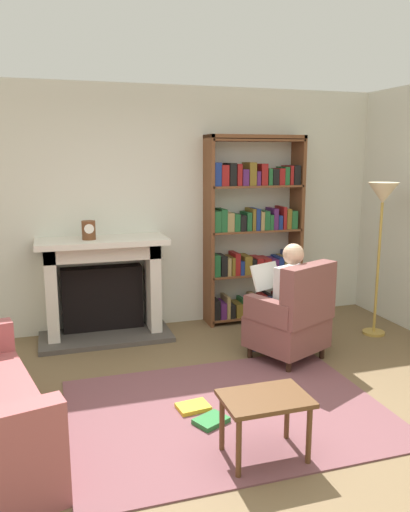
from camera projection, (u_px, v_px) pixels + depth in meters
name	position (u px, v px, depth m)	size (l,w,h in m)	color
ground	(241.00, 431.00, 3.64)	(14.00, 14.00, 0.00)	brown
back_wall	(161.00, 209.00, 5.76)	(5.60, 0.10, 2.70)	silver
area_rug	(227.00, 411.00, 3.92)	(2.40, 1.80, 0.01)	brown
fireplace	(103.00, 284.00, 5.47)	(1.39, 0.64, 1.09)	#4C4742
mantel_clock	(89.00, 230.00, 5.22)	(0.14, 0.14, 0.19)	brown
bookshelf	(253.00, 233.00, 5.92)	(1.14, 0.32, 2.17)	brown
armchair_reading	(293.00, 318.00, 4.83)	(0.84, 0.83, 0.97)	#331E14
seated_reader	(284.00, 295.00, 4.88)	(0.51, 0.60, 1.14)	silver
side_table	(265.00, 406.00, 3.25)	(0.56, 0.39, 0.43)	brown
scattered_books	(219.00, 411.00, 3.87)	(0.92, 0.48, 0.04)	gold
floor_lamp	(382.00, 207.00, 5.35)	(0.32, 0.32, 1.67)	#B7933F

